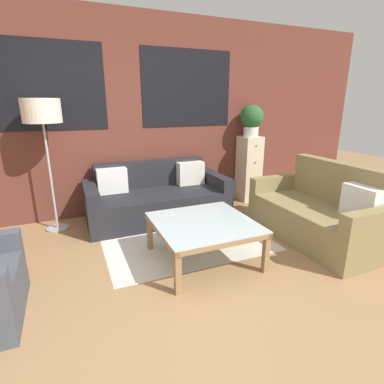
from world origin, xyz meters
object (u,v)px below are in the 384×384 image
(couch_dark, at_px, (157,199))
(settee_vintage, at_px, (319,214))
(floor_lamp, at_px, (42,115))
(drawer_cabinet, at_px, (249,169))
(coffee_table, at_px, (204,227))
(potted_plant, at_px, (252,119))

(couch_dark, bearing_deg, settee_vintage, -41.58)
(floor_lamp, bearing_deg, drawer_cabinet, 2.25)
(coffee_table, height_order, drawer_cabinet, drawer_cabinet)
(couch_dark, distance_m, settee_vintage, 2.14)
(coffee_table, bearing_deg, drawer_cabinet, 45.30)
(settee_vintage, bearing_deg, potted_plant, 87.39)
(settee_vintage, relative_size, floor_lamp, 0.98)
(drawer_cabinet, relative_size, potted_plant, 2.14)
(couch_dark, height_order, drawer_cabinet, drawer_cabinet)
(couch_dark, height_order, potted_plant, potted_plant)
(settee_vintage, bearing_deg, coffee_table, 177.53)
(settee_vintage, xyz_separation_m, floor_lamp, (-2.94, 1.54, 1.14))
(couch_dark, distance_m, coffee_table, 1.36)
(couch_dark, bearing_deg, coffee_table, -85.71)
(couch_dark, distance_m, potted_plant, 2.00)
(floor_lamp, distance_m, potted_plant, 3.02)
(floor_lamp, relative_size, potted_plant, 3.30)
(drawer_cabinet, bearing_deg, floor_lamp, -177.75)
(settee_vintage, xyz_separation_m, coffee_table, (-1.50, 0.06, 0.06))
(couch_dark, relative_size, coffee_table, 1.97)
(floor_lamp, height_order, potted_plant, floor_lamp)
(potted_plant, bearing_deg, floor_lamp, -177.75)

